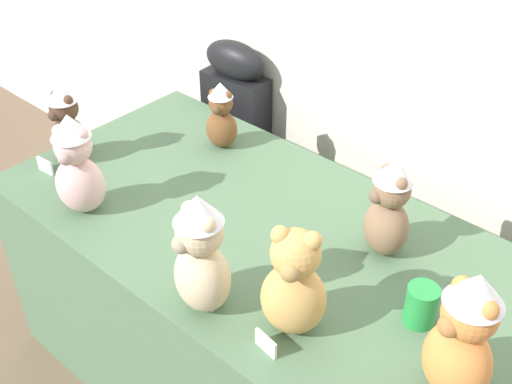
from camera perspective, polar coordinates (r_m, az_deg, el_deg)
The scene contains 13 objects.
display_table at distance 2.16m, azimuth 0.00°, elevation -10.73°, with size 1.65×0.86×0.76m, color #4C6B4C.
instrument_case at distance 2.72m, azimuth -1.74°, elevation 3.87°, with size 0.29×0.14×0.99m.
teddy_bear_chestnut at distance 2.20m, azimuth -3.16°, elevation 6.86°, with size 0.14×0.13×0.25m.
teddy_bear_mocha at distance 1.75m, azimuth 11.89°, elevation -1.47°, with size 0.18×0.17×0.31m.
teddy_bear_honey at distance 1.50m, azimuth 3.45°, elevation -8.39°, with size 0.20×0.19×0.31m.
teddy_bear_ginger at distance 1.42m, azimuth 18.17°, elevation -12.40°, with size 0.20×0.19×0.35m.
teddy_bear_cocoa at distance 2.21m, azimuth -16.71°, elevation 5.93°, with size 0.14×0.12×0.29m.
teddy_bear_blush at distance 1.93m, azimuth -15.88°, elevation 2.31°, with size 0.19×0.18×0.33m.
teddy_bear_sand at distance 1.54m, azimuth -5.02°, elevation -5.68°, with size 0.18×0.16×0.35m.
party_cup_green at distance 1.63m, azimuth 14.65°, elevation -9.84°, with size 0.08×0.08×0.11m, color #238C3D.
name_card_front_left at distance 1.54m, azimuth 0.89°, elevation -13.52°, with size 0.07×0.01×0.05m, color white.
name_card_front_middle at distance 2.22m, azimuth -18.50°, elevation 2.25°, with size 0.07×0.01×0.05m, color white.
name_card_front_right at distance 1.64m, azimuth -4.93°, elevation -9.60°, with size 0.07×0.01×0.05m, color white.
Camera 1 is at (0.98, -0.85, 1.96)m, focal length 44.32 mm.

